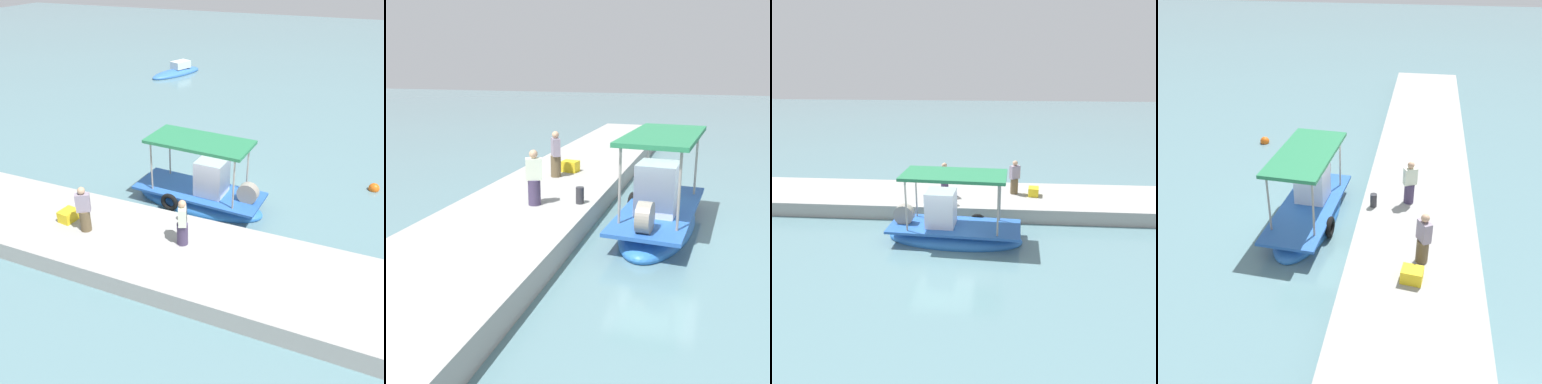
% 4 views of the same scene
% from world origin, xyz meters
% --- Properties ---
extents(ground_plane, '(120.00, 120.00, 0.00)m').
position_xyz_m(ground_plane, '(0.00, 0.00, 0.00)').
color(ground_plane, slate).
extents(dock_quay, '(36.00, 3.97, 0.65)m').
position_xyz_m(dock_quay, '(0.00, -3.84, 0.33)').
color(dock_quay, '#A09F9C').
rests_on(dock_quay, ground_plane).
extents(main_fishing_boat, '(5.44, 2.26, 3.12)m').
position_xyz_m(main_fishing_boat, '(-0.39, 0.00, 0.49)').
color(main_fishing_boat, blue).
rests_on(main_fishing_boat, ground_plane).
extents(fisherman_near_bollard, '(0.47, 0.52, 1.62)m').
position_xyz_m(fisherman_near_bollard, '(0.35, -3.50, 1.38)').
color(fisherman_near_bollard, '#403555').
rests_on(fisherman_near_bollard, dock_quay).
extents(fisherman_by_crate, '(0.53, 0.50, 1.65)m').
position_xyz_m(fisherman_by_crate, '(-2.97, -4.06, 1.40)').
color(fisherman_by_crate, brown).
rests_on(fisherman_by_crate, dock_quay).
extents(mooring_bollard, '(0.24, 0.24, 0.49)m').
position_xyz_m(mooring_bollard, '(-0.14, -2.28, 0.90)').
color(mooring_bollard, '#2D2D33').
rests_on(mooring_bollard, dock_quay).
extents(cargo_crate, '(0.55, 0.65, 0.41)m').
position_xyz_m(cargo_crate, '(-3.89, -3.82, 0.86)').
color(cargo_crate, yellow).
rests_on(cargo_crate, dock_quay).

